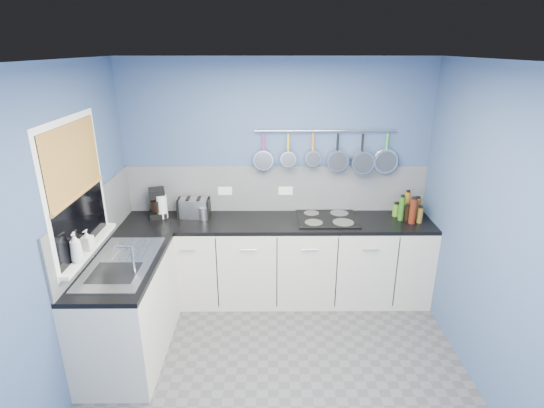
{
  "coord_description": "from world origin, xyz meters",
  "views": [
    {
      "loc": [
        -0.07,
        -2.82,
        2.59
      ],
      "look_at": [
        -0.05,
        0.75,
        1.25
      ],
      "focal_mm": 27.93,
      "sensor_mm": 36.0,
      "label": 1
    }
  ],
  "objects_px": {
    "soap_bottle_b": "(87,240)",
    "paper_towel": "(162,207)",
    "soap_bottle_a": "(76,247)",
    "toaster": "(194,208)",
    "hob": "(327,218)",
    "canister": "(203,213)",
    "coffee_maker": "(157,203)"
  },
  "relations": [
    {
      "from": "soap_bottle_b",
      "to": "coffee_maker",
      "type": "xyz_separation_m",
      "value": [
        0.28,
        1.07,
        -0.08
      ]
    },
    {
      "from": "soap_bottle_b",
      "to": "coffee_maker",
      "type": "distance_m",
      "value": 1.11
    },
    {
      "from": "soap_bottle_b",
      "to": "paper_towel",
      "type": "bearing_deg",
      "value": 71.99
    },
    {
      "from": "soap_bottle_a",
      "to": "paper_towel",
      "type": "distance_m",
      "value": 1.3
    },
    {
      "from": "hob",
      "to": "soap_bottle_b",
      "type": "bearing_deg",
      "value": -154.04
    },
    {
      "from": "toaster",
      "to": "hob",
      "type": "relative_size",
      "value": 0.5
    },
    {
      "from": "coffee_maker",
      "to": "toaster",
      "type": "bearing_deg",
      "value": -17.91
    },
    {
      "from": "paper_towel",
      "to": "soap_bottle_a",
      "type": "bearing_deg",
      "value": -105.25
    },
    {
      "from": "soap_bottle_b",
      "to": "hob",
      "type": "xyz_separation_m",
      "value": [
        2.06,
        1.0,
        -0.23
      ]
    },
    {
      "from": "soap_bottle_a",
      "to": "canister",
      "type": "relative_size",
      "value": 1.77
    },
    {
      "from": "paper_towel",
      "to": "soap_bottle_b",
      "type": "bearing_deg",
      "value": -108.01
    },
    {
      "from": "soap_bottle_a",
      "to": "soap_bottle_b",
      "type": "distance_m",
      "value": 0.2
    },
    {
      "from": "hob",
      "to": "canister",
      "type": "bearing_deg",
      "value": -179.46
    },
    {
      "from": "soap_bottle_b",
      "to": "toaster",
      "type": "bearing_deg",
      "value": 57.94
    },
    {
      "from": "canister",
      "to": "toaster",
      "type": "bearing_deg",
      "value": 144.69
    },
    {
      "from": "coffee_maker",
      "to": "hob",
      "type": "relative_size",
      "value": 0.49
    },
    {
      "from": "soap_bottle_a",
      "to": "toaster",
      "type": "distance_m",
      "value": 1.44
    },
    {
      "from": "toaster",
      "to": "hob",
      "type": "height_order",
      "value": "toaster"
    },
    {
      "from": "toaster",
      "to": "paper_towel",
      "type": "bearing_deg",
      "value": -169.18
    },
    {
      "from": "paper_towel",
      "to": "coffee_maker",
      "type": "xyz_separation_m",
      "value": [
        -0.06,
        0.03,
        0.03
      ]
    },
    {
      "from": "coffee_maker",
      "to": "toaster",
      "type": "xyz_separation_m",
      "value": [
        0.38,
        -0.0,
        -0.05
      ]
    },
    {
      "from": "coffee_maker",
      "to": "hob",
      "type": "distance_m",
      "value": 1.78
    },
    {
      "from": "soap_bottle_b",
      "to": "toaster",
      "type": "distance_m",
      "value": 1.26
    },
    {
      "from": "paper_towel",
      "to": "canister",
      "type": "bearing_deg",
      "value": -7.02
    },
    {
      "from": "soap_bottle_a",
      "to": "paper_towel",
      "type": "bearing_deg",
      "value": 74.75
    },
    {
      "from": "canister",
      "to": "hob",
      "type": "height_order",
      "value": "canister"
    },
    {
      "from": "canister",
      "to": "hob",
      "type": "relative_size",
      "value": 0.22
    },
    {
      "from": "soap_bottle_b",
      "to": "paper_towel",
      "type": "relative_size",
      "value": 0.71
    },
    {
      "from": "soap_bottle_b",
      "to": "canister",
      "type": "relative_size",
      "value": 1.27
    },
    {
      "from": "soap_bottle_b",
      "to": "canister",
      "type": "xyz_separation_m",
      "value": [
        0.77,
        0.99,
        -0.17
      ]
    },
    {
      "from": "paper_towel",
      "to": "toaster",
      "type": "distance_m",
      "value": 0.33
    },
    {
      "from": "hob",
      "to": "soap_bottle_a",
      "type": "bearing_deg",
      "value": -149.71
    }
  ]
}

